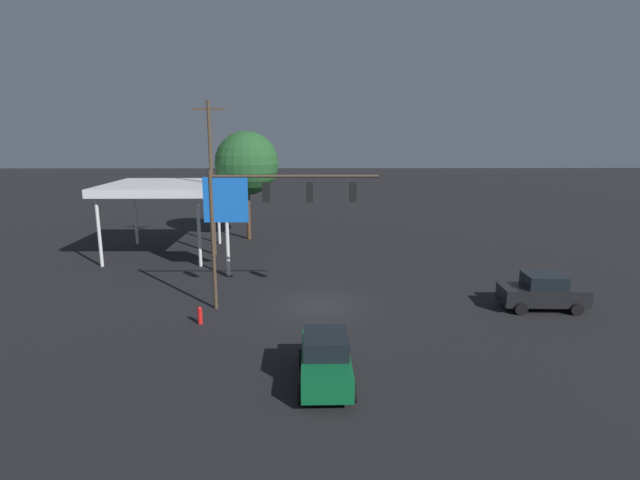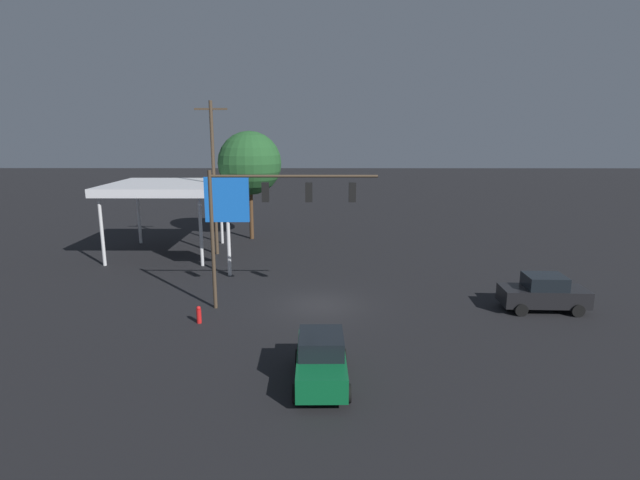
% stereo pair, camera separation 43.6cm
% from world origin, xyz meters
% --- Properties ---
extents(ground_plane, '(200.00, 200.00, 0.00)m').
position_xyz_m(ground_plane, '(0.00, 0.00, 0.00)').
color(ground_plane, black).
extents(traffic_signal_assembly, '(8.66, 0.43, 7.37)m').
position_xyz_m(traffic_signal_assembly, '(2.44, 0.52, 5.53)').
color(traffic_signal_assembly, '#473828').
rests_on(traffic_signal_assembly, ground).
extents(utility_pole, '(2.40, 0.26, 11.46)m').
position_xyz_m(utility_pole, '(8.00, -11.43, 6.02)').
color(utility_pole, '#473828').
rests_on(utility_pole, ground).
extents(gas_station_canopy, '(8.12, 8.39, 5.46)m').
position_xyz_m(gas_station_canopy, '(11.79, -11.59, 5.09)').
color(gas_station_canopy, silver).
rests_on(gas_station_canopy, ground).
extents(price_sign, '(2.83, 0.27, 6.46)m').
position_xyz_m(price_sign, '(5.97, -5.62, 4.75)').
color(price_sign, silver).
rests_on(price_sign, ground).
extents(sedan_far, '(4.46, 2.18, 1.93)m').
position_xyz_m(sedan_far, '(-11.83, 0.80, 0.95)').
color(sedan_far, black).
rests_on(sedan_far, ground).
extents(sedan_waiting, '(2.11, 4.43, 1.93)m').
position_xyz_m(sedan_waiting, '(-0.10, 8.60, 0.95)').
color(sedan_waiting, '#0C592D').
rests_on(sedan_waiting, ground).
extents(street_tree, '(5.41, 5.41, 9.31)m').
position_xyz_m(street_tree, '(6.08, -16.97, 6.59)').
color(street_tree, '#4C331E').
rests_on(street_tree, ground).
extents(fire_hydrant, '(0.24, 0.24, 0.88)m').
position_xyz_m(fire_hydrant, '(5.97, 2.71, 0.44)').
color(fire_hydrant, red).
rests_on(fire_hydrant, ground).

